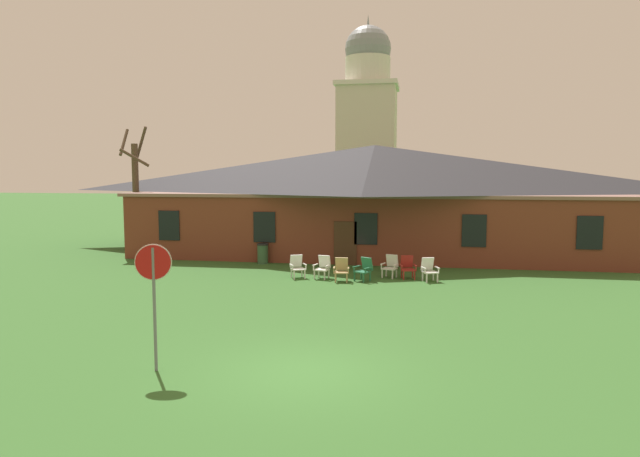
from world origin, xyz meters
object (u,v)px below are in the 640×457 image
Objects in this scene: lawn_chair_by_porch at (297,266)px; lawn_chair_near_door at (323,267)px; lawn_chair_middle at (364,269)px; trash_bin at (263,253)px; lawn_chair_left_end at (341,269)px; lawn_chair_right_end at (391,266)px; lawn_chair_under_eave at (429,269)px; stop_sign at (154,281)px; lawn_chair_far_side at (408,267)px.

lawn_chair_near_door is at bearing 1.93° from lawn_chair_by_porch.
lawn_chair_middle is 0.98× the size of trash_bin.
lawn_chair_right_end is (1.93, 1.22, 0.00)m from lawn_chair_left_end.
lawn_chair_near_door and lawn_chair_under_eave have the same top height.
lawn_chair_by_porch and lawn_chair_middle have the same top height.
trash_bin is (-3.54, 3.31, -0.00)m from lawn_chair_near_door.
lawn_chair_near_door is at bearing 150.77° from lawn_chair_left_end.
lawn_chair_left_end is 1.00× the size of lawn_chair_under_eave.
stop_sign reaches higher than lawn_chair_middle.
trash_bin reaches higher than lawn_chair_right_end.
lawn_chair_middle is 1.00× the size of lawn_chair_under_eave.
lawn_chair_by_porch and lawn_chair_under_eave have the same top height.
lawn_chair_left_end is at bearing -164.99° from lawn_chair_middle.
lawn_chair_by_porch and lawn_chair_left_end have the same top height.
lawn_chair_under_eave is at bearing 10.29° from lawn_chair_left_end.
lawn_chair_left_end is at bearing 76.53° from stop_sign.
stop_sign is 2.98× the size of lawn_chair_near_door.
lawn_chair_near_door is 3.54m from lawn_chair_far_side.
lawn_chair_far_side is at bearing 9.75° from lawn_chair_near_door.
lawn_chair_near_door is at bearing -177.88° from lawn_chair_under_eave.
lawn_chair_left_end and lawn_chair_right_end have the same top height.
lawn_chair_right_end is 0.98× the size of trash_bin.
lawn_chair_far_side is (3.49, 0.60, 0.00)m from lawn_chair_near_door.
lawn_chair_right_end is at bearing 43.71° from lawn_chair_middle.
stop_sign is 13.20m from lawn_chair_right_end.
lawn_chair_near_door is (1.09, 0.04, 0.00)m from lawn_chair_by_porch.
lawn_chair_by_porch is 5.45m from lawn_chair_under_eave.
lawn_chair_right_end and lawn_chair_under_eave have the same top height.
lawn_chair_middle and lawn_chair_right_end have the same top height.
lawn_chair_near_door is 0.97m from lawn_chair_left_end.
lawn_chair_right_end is (1.02, 0.98, 0.00)m from lawn_chair_middle.
trash_bin is at bearing 158.94° from lawn_chair_far_side.
lawn_chair_left_end is 2.28m from lawn_chair_right_end.
lawn_chair_right_end is at bearing 11.41° from lawn_chair_by_porch.
lawn_chair_middle is at bearing -136.29° from lawn_chair_right_end.
lawn_chair_right_end is at bearing 69.57° from stop_sign.
lawn_chair_by_porch is at bearing -177.91° from lawn_chair_under_eave.
lawn_chair_middle is 2.64m from lawn_chair_under_eave.
lawn_chair_middle is at bearing -33.77° from trash_bin.
lawn_chair_left_end is 2.85m from lawn_chair_far_side.
lawn_chair_left_end is at bearing -12.76° from lawn_chair_by_porch.
trash_bin is (-5.29, 3.54, -0.00)m from lawn_chair_middle.
stop_sign is at bearing -113.55° from lawn_chair_far_side.
lawn_chair_right_end is at bearing 159.88° from lawn_chair_under_eave.
stop_sign is at bearing -98.86° from lawn_chair_near_door.
lawn_chair_near_door is 4.84m from trash_bin.
lawn_chair_left_end is at bearing -40.77° from trash_bin.
lawn_chair_middle is at bearing -7.55° from lawn_chair_near_door.
lawn_chair_right_end is 0.73m from lawn_chair_far_side.
lawn_chair_under_eave is at bearing 2.09° from lawn_chair_by_porch.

